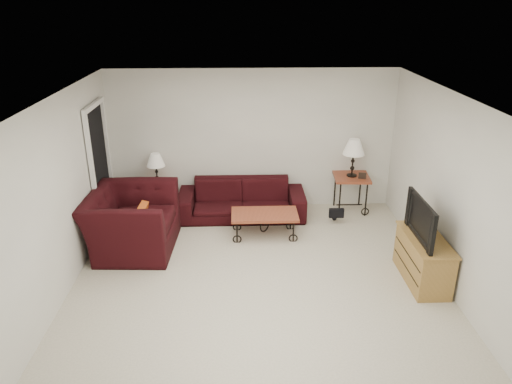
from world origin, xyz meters
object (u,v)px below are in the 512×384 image
armchair (132,221)px  television (428,219)px  tv_stand (423,259)px  side_table_right (350,193)px  coffee_table (265,224)px  side_table_left (159,199)px  lamp_right (353,158)px  sofa (242,200)px  lamp_left (156,169)px  backpack (335,207)px

armchair → television: bearing=-101.7°
armchair → tv_stand: (4.11, -1.04, -0.14)m
side_table_right → coffee_table: side_table_right is taller
side_table_left → lamp_right: bearing=0.0°
armchair → television: 4.24m
sofa → coffee_table: 0.84m
coffee_table → tv_stand: tv_stand is taller
side_table_left → lamp_left: (0.00, 0.00, 0.56)m
lamp_left → backpack: size_ratio=1.13×
side_table_right → tv_stand: bearing=-78.1°
coffee_table → backpack: (1.24, 0.52, 0.05)m
side_table_left → side_table_right: bearing=0.0°
lamp_left → television: bearing=-30.8°
side_table_left → lamp_left: lamp_left is taller
side_table_left → armchair: size_ratio=0.40×
side_table_right → television: size_ratio=0.70×
side_table_right → backpack: bearing=-129.8°
backpack → tv_stand: bearing=-75.3°
side_table_left → armchair: (-0.20, -1.27, 0.18)m
sofa → lamp_left: (-1.47, 0.18, 0.52)m
armchair → television: television is taller
side_table_left → tv_stand: bearing=-30.7°
sofa → backpack: 1.62m
side_table_right → sofa: bearing=-174.7°
television → side_table_left: bearing=-120.8°
television → backpack: size_ratio=1.93×
television → coffee_table: bearing=-124.0°
lamp_left → side_table_right: bearing=0.0°
lamp_right → coffee_table: size_ratio=0.63×
side_table_left → sofa: bearing=-7.0°
side_table_left → tv_stand: 4.54m
backpack → armchair: bearing=-174.1°
sofa → television: bearing=-41.5°
side_table_left → backpack: 3.10m
side_table_left → backpack: size_ratio=1.13×
side_table_right → tv_stand: side_table_right is taller
lamp_right → backpack: size_ratio=1.35×
sofa → armchair: armchair is taller
coffee_table → armchair: armchair is taller
tv_stand → lamp_right: bearing=101.9°
side_table_right → coffee_table: bearing=-149.5°
lamp_left → television: size_ratio=0.58×
coffee_table → side_table_right: bearing=30.5°
tv_stand → side_table_left: bearing=149.3°
sofa → armchair: (-1.67, -1.09, 0.14)m
lamp_right → television: (0.47, -2.32, -0.09)m
side_table_left → lamp_right: size_ratio=0.84×
sofa → television: television is taller
side_table_right → lamp_right: lamp_right is taller
lamp_left → coffee_table: (1.83, -0.93, -0.64)m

